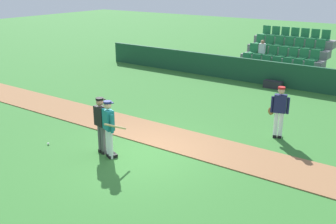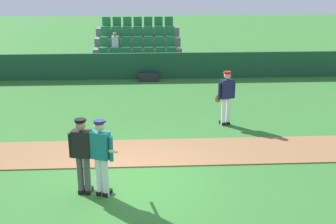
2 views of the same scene
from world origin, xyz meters
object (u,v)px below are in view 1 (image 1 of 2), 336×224
baseball (48,144)px  runner_navy_jersey (279,110)px  batter_teal_jersey (109,127)px  umpire_home_plate (101,122)px  equipment_bag (273,85)px

baseball → runner_navy_jersey: bearing=39.8°
batter_teal_jersey → runner_navy_jersey: same height
batter_teal_jersey → umpire_home_plate: (-0.41, 0.12, 0.03)m
runner_navy_jersey → baseball: size_ratio=23.78×
baseball → umpire_home_plate: bearing=17.2°
runner_navy_jersey → umpire_home_plate: bearing=-132.7°
batter_teal_jersey → equipment_bag: batter_teal_jersey is taller
equipment_bag → baseball: bearing=-107.5°
batter_teal_jersey → umpire_home_plate: bearing=163.9°
batter_teal_jersey → runner_navy_jersey: bearing=51.2°
runner_navy_jersey → equipment_bag: 6.42m
umpire_home_plate → runner_navy_jersey: (3.91, 4.23, -0.04)m
runner_navy_jersey → equipment_bag: bearing=112.1°
equipment_bag → batter_teal_jersey: bearing=-96.1°
umpire_home_plate → runner_navy_jersey: bearing=47.3°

